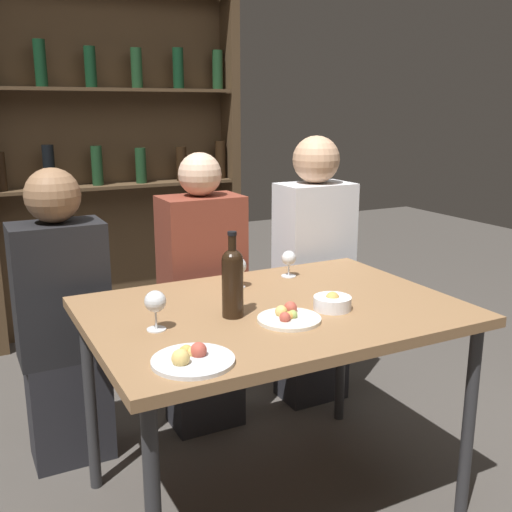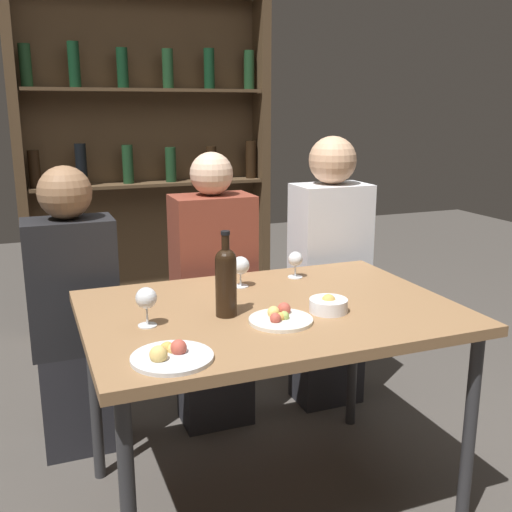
# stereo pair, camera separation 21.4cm
# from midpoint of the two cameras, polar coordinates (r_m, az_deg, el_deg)

# --- Properties ---
(ground_plane) EXTENTS (10.00, 10.00, 0.00)m
(ground_plane) POSITION_cam_midpoint_polar(r_m,az_deg,el_deg) (2.42, -1.17, -22.17)
(ground_plane) COLOR #47423D
(dining_table) EXTENTS (1.26, 0.88, 0.76)m
(dining_table) POSITION_cam_midpoint_polar(r_m,az_deg,el_deg) (2.09, -1.27, -6.56)
(dining_table) COLOR olive
(dining_table) RESTS_ON ground_plane
(wine_rack_wall) EXTENTS (1.59, 0.21, 2.36)m
(wine_rack_wall) POSITION_cam_midpoint_polar(r_m,az_deg,el_deg) (3.89, -14.84, 10.64)
(wine_rack_wall) COLOR #4C3823
(wine_rack_wall) RESTS_ON ground_plane
(wine_bottle) EXTENTS (0.07, 0.07, 0.28)m
(wine_bottle) POSITION_cam_midpoint_polar(r_m,az_deg,el_deg) (1.94, -5.41, -2.27)
(wine_bottle) COLOR black
(wine_bottle) RESTS_ON dining_table
(wine_glass_0) EXTENTS (0.07, 0.07, 0.12)m
(wine_glass_0) POSITION_cam_midpoint_polar(r_m,az_deg,el_deg) (2.26, -4.49, -1.07)
(wine_glass_0) COLOR silver
(wine_glass_0) RESTS_ON dining_table
(wine_glass_1) EXTENTS (0.07, 0.07, 0.13)m
(wine_glass_1) POSITION_cam_midpoint_polar(r_m,az_deg,el_deg) (1.87, -12.83, -4.42)
(wine_glass_1) COLOR silver
(wine_glass_1) RESTS_ON dining_table
(wine_glass_2) EXTENTS (0.06, 0.06, 0.11)m
(wine_glass_2) POSITION_cam_midpoint_polar(r_m,az_deg,el_deg) (2.40, 0.61, -0.35)
(wine_glass_2) COLOR silver
(wine_glass_2) RESTS_ON dining_table
(food_plate_0) EXTENTS (0.21, 0.21, 0.05)m
(food_plate_0) POSITION_cam_midpoint_polar(r_m,az_deg,el_deg) (1.93, -0.06, -5.87)
(food_plate_0) COLOR silver
(food_plate_0) RESTS_ON dining_table
(food_plate_1) EXTENTS (0.23, 0.23, 0.05)m
(food_plate_1) POSITION_cam_midpoint_polar(r_m,az_deg,el_deg) (1.65, -9.92, -9.66)
(food_plate_1) COLOR silver
(food_plate_1) RESTS_ON dining_table
(snack_bowl) EXTENTS (0.13, 0.13, 0.06)m
(snack_bowl) POSITION_cam_midpoint_polar(r_m,az_deg,el_deg) (2.03, 4.31, -4.48)
(snack_bowl) COLOR white
(snack_bowl) RESTS_ON dining_table
(seated_person_left) EXTENTS (0.35, 0.22, 1.21)m
(seated_person_left) POSITION_cam_midpoint_polar(r_m,az_deg,el_deg) (2.55, -20.20, -6.34)
(seated_person_left) COLOR #26262B
(seated_person_left) RESTS_ON ground_plane
(seated_person_center) EXTENTS (0.35, 0.22, 1.25)m
(seated_person_center) POSITION_cam_midpoint_polar(r_m,az_deg,el_deg) (2.67, -7.39, -4.38)
(seated_person_center) COLOR #26262B
(seated_person_center) RESTS_ON ground_plane
(seated_person_right) EXTENTS (0.34, 0.22, 1.30)m
(seated_person_right) POSITION_cam_midpoint_polar(r_m,az_deg,el_deg) (2.90, 3.39, -1.98)
(seated_person_right) COLOR #26262B
(seated_person_right) RESTS_ON ground_plane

